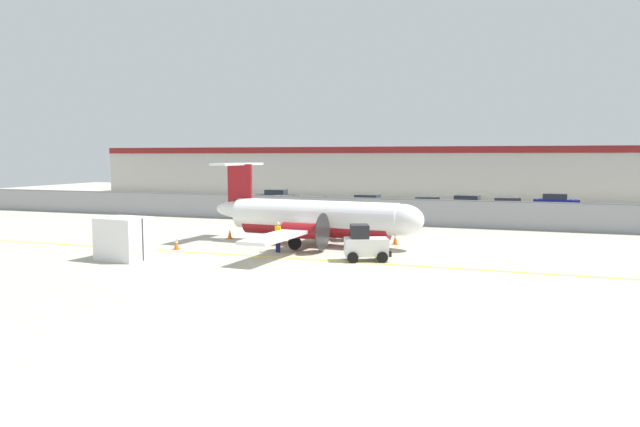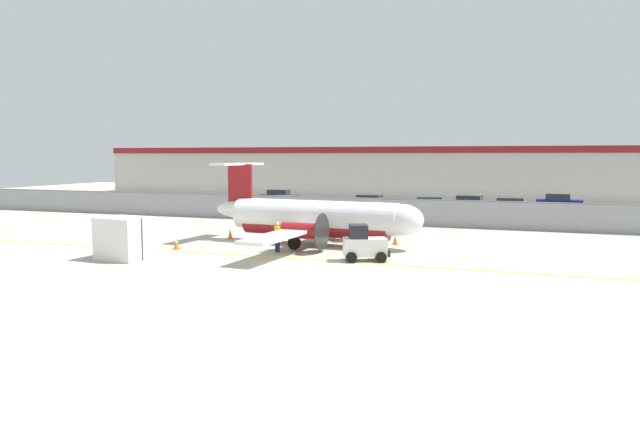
# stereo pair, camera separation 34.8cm
# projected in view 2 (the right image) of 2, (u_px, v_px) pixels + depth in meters

# --- Properties ---
(ground_plane) EXTENTS (140.00, 140.00, 0.01)m
(ground_plane) POSITION_uv_depth(u_px,v_px,m) (302.00, 259.00, 29.73)
(ground_plane) COLOR #B2AD99
(perimeter_fence) EXTENTS (98.00, 0.10, 2.10)m
(perimeter_fence) POSITION_uv_depth(u_px,v_px,m) (374.00, 210.00, 44.67)
(perimeter_fence) COLOR gray
(perimeter_fence) RESTS_ON ground
(parking_lot_strip) EXTENTS (98.00, 17.00, 0.12)m
(parking_lot_strip) POSITION_uv_depth(u_px,v_px,m) (402.00, 210.00, 55.59)
(parking_lot_strip) COLOR #38383A
(parking_lot_strip) RESTS_ON ground
(background_building) EXTENTS (91.00, 8.10, 6.50)m
(background_building) POSITION_uv_depth(u_px,v_px,m) (430.00, 172.00, 72.65)
(background_building) COLOR beige
(background_building) RESTS_ON ground
(commuter_airplane) EXTENTS (13.70, 16.08, 4.92)m
(commuter_airplane) POSITION_uv_depth(u_px,v_px,m) (318.00, 218.00, 34.41)
(commuter_airplane) COLOR white
(commuter_airplane) RESTS_ON ground
(baggage_tug) EXTENTS (2.57, 2.04, 1.88)m
(baggage_tug) POSITION_uv_depth(u_px,v_px,m) (364.00, 244.00, 29.18)
(baggage_tug) COLOR silver
(baggage_tug) RESTS_ON ground
(ground_crew_worker) EXTENTS (0.50, 0.47, 1.70)m
(ground_crew_worker) POSITION_uv_depth(u_px,v_px,m) (277.00, 235.00, 31.84)
(ground_crew_worker) COLOR #191E4C
(ground_crew_worker) RESTS_ON ground
(cargo_container) EXTENTS (2.58, 2.23, 2.20)m
(cargo_container) POSITION_uv_depth(u_px,v_px,m) (124.00, 238.00, 29.70)
(cargo_container) COLOR silver
(cargo_container) RESTS_ON ground
(traffic_cone_near_left) EXTENTS (0.36, 0.36, 0.64)m
(traffic_cone_near_left) POSITION_uv_depth(u_px,v_px,m) (230.00, 234.00, 37.05)
(traffic_cone_near_left) COLOR orange
(traffic_cone_near_left) RESTS_ON ground
(traffic_cone_near_right) EXTENTS (0.36, 0.36, 0.64)m
(traffic_cone_near_right) POSITION_uv_depth(u_px,v_px,m) (176.00, 244.00, 32.89)
(traffic_cone_near_right) COLOR orange
(traffic_cone_near_right) RESTS_ON ground
(traffic_cone_far_left) EXTENTS (0.36, 0.36, 0.64)m
(traffic_cone_far_left) POSITION_uv_depth(u_px,v_px,m) (395.00, 239.00, 34.60)
(traffic_cone_far_left) COLOR orange
(traffic_cone_far_left) RESTS_ON ground
(parked_car_0) EXTENTS (4.27, 2.15, 1.58)m
(parked_car_0) POSITION_uv_depth(u_px,v_px,m) (278.00, 197.00, 62.38)
(parked_car_0) COLOR black
(parked_car_0) RESTS_ON parking_lot_strip
(parked_car_1) EXTENTS (4.22, 2.04, 1.58)m
(parked_car_1) POSITION_uv_depth(u_px,v_px,m) (285.00, 204.00, 52.85)
(parked_car_1) COLOR red
(parked_car_1) RESTS_ON parking_lot_strip
(parked_car_2) EXTENTS (4.39, 2.43, 1.58)m
(parked_car_2) POSITION_uv_depth(u_px,v_px,m) (316.00, 205.00, 52.05)
(parked_car_2) COLOR slate
(parked_car_2) RESTS_ON parking_lot_strip
(parked_car_3) EXTENTS (4.32, 2.27, 1.58)m
(parked_car_3) POSITION_uv_depth(u_px,v_px,m) (368.00, 203.00, 54.18)
(parked_car_3) COLOR navy
(parked_car_3) RESTS_ON parking_lot_strip
(parked_car_4) EXTENTS (4.38, 2.41, 1.58)m
(parked_car_4) POSITION_uv_depth(u_px,v_px,m) (428.00, 206.00, 51.43)
(parked_car_4) COLOR #B28C19
(parked_car_4) RESTS_ON parking_lot_strip
(parked_car_5) EXTENTS (4.39, 2.43, 1.58)m
(parked_car_5) POSITION_uv_depth(u_px,v_px,m) (468.00, 204.00, 53.28)
(parked_car_5) COLOR #19662D
(parked_car_5) RESTS_ON parking_lot_strip
(parked_car_6) EXTENTS (4.30, 2.21, 1.58)m
(parked_car_6) POSITION_uv_depth(u_px,v_px,m) (511.00, 207.00, 50.32)
(parked_car_6) COLOR #B28C19
(parked_car_6) RESTS_ON parking_lot_strip
(parked_car_7) EXTENTS (4.26, 2.12, 1.58)m
(parked_car_7) POSITION_uv_depth(u_px,v_px,m) (559.00, 202.00, 55.59)
(parked_car_7) COLOR navy
(parked_car_7) RESTS_ON parking_lot_strip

